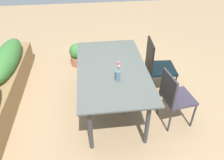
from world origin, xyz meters
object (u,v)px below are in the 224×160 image
dining_table (112,72)px  chair_near_right (156,64)px  flower_vase (118,74)px  potted_plant (77,54)px  chair_near_left (174,95)px

dining_table → chair_near_right: 0.95m
flower_vase → potted_plant: flower_vase is taller
chair_near_right → flower_vase: size_ratio=3.23×
chair_near_left → chair_near_right: (0.84, 0.02, 0.01)m
dining_table → potted_plant: 1.62m
dining_table → chair_near_right: size_ratio=1.88×
chair_near_left → chair_near_right: chair_near_right is taller
dining_table → potted_plant: bearing=21.7°
chair_near_right → potted_plant: bearing=-122.2°
potted_plant → flower_vase: bearing=-160.7°
potted_plant → dining_table: bearing=-158.3°
chair_near_right → flower_vase: bearing=-43.5°
chair_near_left → dining_table: bearing=-124.0°
chair_near_right → potted_plant: size_ratio=1.97×
flower_vase → potted_plant: bearing=19.3°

